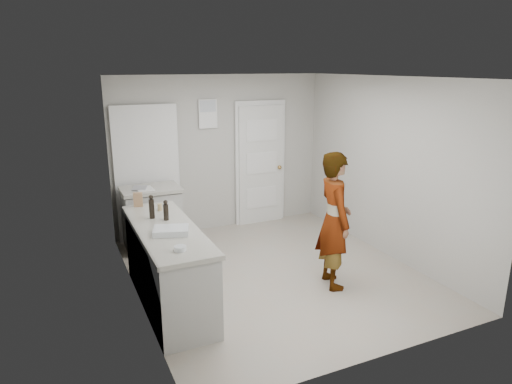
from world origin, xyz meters
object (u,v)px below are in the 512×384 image
cake_mix_box (138,200)px  egg_bowl (180,248)px  spice_jar (160,207)px  oil_cruet_a (166,210)px  baking_dish (171,231)px  person (334,220)px  oil_cruet_b (152,207)px

cake_mix_box → egg_bowl: (0.10, -1.59, -0.07)m
cake_mix_box → spice_jar: 0.34m
oil_cruet_a → baking_dish: 0.47m
person → spice_jar: (-1.87, 0.99, 0.13)m
egg_bowl → oil_cruet_b: bearing=91.9°
spice_jar → oil_cruet_b: 0.31m
person → oil_cruet_a: bearing=84.6°
cake_mix_box → person: bearing=-16.4°
spice_jar → egg_bowl: spice_jar is taller
spice_jar → oil_cruet_b: size_ratio=0.30×
spice_jar → person: bearing=-27.9°
egg_bowl → cake_mix_box: bearing=93.4°
person → oil_cruet_b: (-2.02, 0.74, 0.22)m
oil_cruet_a → oil_cruet_b: oil_cruet_b is taller
person → oil_cruet_a: size_ratio=7.03×
person → spice_jar: bearing=74.5°
oil_cruet_a → baking_dish: (-0.06, -0.45, -0.08)m
spice_jar → oil_cruet_a: (-0.02, -0.38, 0.07)m
oil_cruet_b → egg_bowl: size_ratio=2.39×
oil_cruet_b → baking_dish: 0.60m
baking_dish → person: bearing=-4.5°
oil_cruet_a → spice_jar: bearing=87.7°
baking_dish → egg_bowl: 0.49m
cake_mix_box → oil_cruet_b: (0.06, -0.52, 0.04)m
person → cake_mix_box: (-2.08, 1.26, 0.18)m
person → spice_jar: person is taller
oil_cruet_a → egg_bowl: oil_cruet_a is taller
cake_mix_box → baking_dish: cake_mix_box is taller
person → baking_dish: 1.96m
oil_cruet_b → spice_jar: bearing=59.3°
person → oil_cruet_a: person is taller
person → egg_bowl: 2.02m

